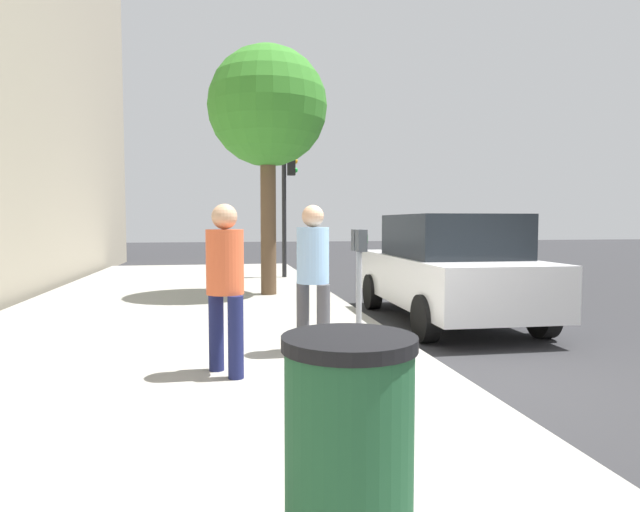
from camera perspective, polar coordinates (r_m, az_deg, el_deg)
name	(u,v)px	position (r m, az deg, el deg)	size (l,w,h in m)	color
ground_plane	(443,377)	(5.94, 13.00, -12.54)	(80.00, 80.00, 0.00)	#2B2B2D
sidewalk_slab	(149,386)	(5.51, -17.86, -13.13)	(28.00, 6.00, 0.15)	gray
parking_meter	(359,262)	(6.40, 4.21, -0.68)	(0.36, 0.12, 1.41)	gray
pedestrian_at_meter	(313,267)	(6.05, -0.77, -1.22)	(0.47, 0.37, 1.69)	#47474C
pedestrian_bystander	(225,276)	(5.27, -10.12, -2.12)	(0.46, 0.36, 1.68)	#191E4C
parked_sedan_near	(447,268)	(8.99, 13.46, -1.26)	(4.44, 2.05, 1.77)	silver
street_tree	(268,109)	(11.32, -5.62, 15.40)	(2.43, 2.43, 5.08)	brown
traffic_signal	(288,188)	(14.58, -3.47, 7.27)	(0.24, 0.44, 3.60)	black
trash_bin	(349,450)	(2.46, 3.11, -20.02)	(0.59, 0.59, 1.01)	#1E4C2D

